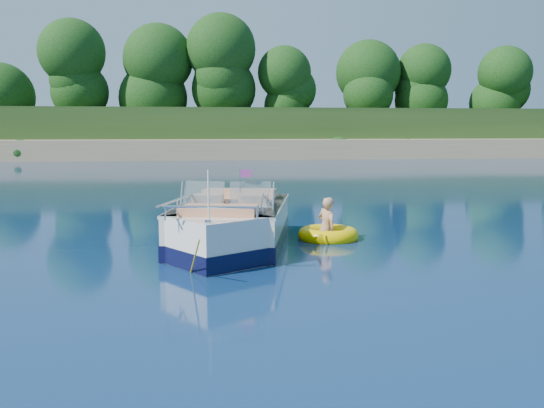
% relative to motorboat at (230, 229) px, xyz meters
% --- Properties ---
extents(ground, '(160.00, 160.00, 0.00)m').
position_rel_motorboat_xyz_m(ground, '(2.51, -0.89, -0.37)').
color(ground, '#09193F').
rests_on(ground, ground).
extents(shoreline, '(170.00, 59.00, 6.00)m').
position_rel_motorboat_xyz_m(shoreline, '(2.51, 62.88, 0.61)').
color(shoreline, '#947A56').
rests_on(shoreline, ground).
extents(treeline, '(150.00, 7.12, 8.19)m').
position_rel_motorboat_xyz_m(treeline, '(2.56, 40.12, 5.18)').
color(treeline, black).
rests_on(treeline, ground).
extents(motorboat, '(2.79, 5.59, 1.88)m').
position_rel_motorboat_xyz_m(motorboat, '(0.00, 0.00, 0.00)').
color(motorboat, silver).
rests_on(motorboat, ground).
extents(tow_tube, '(1.40, 1.40, 0.34)m').
position_rel_motorboat_xyz_m(tow_tube, '(2.11, 0.65, -0.28)').
color(tow_tube, '#FFD200').
rests_on(tow_tube, ground).
extents(boy, '(0.65, 0.78, 1.42)m').
position_rel_motorboat_xyz_m(boy, '(2.06, 0.73, -0.37)').
color(boy, tan).
rests_on(boy, ground).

